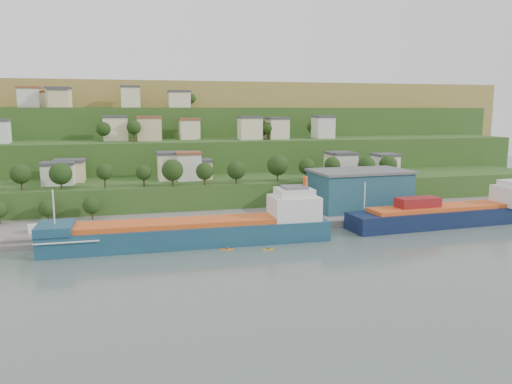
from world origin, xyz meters
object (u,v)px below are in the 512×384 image
object	(u,v)px
cargo_ship_far	(456,215)
warehouse	(359,189)
caravan	(41,229)
kayak_orange	(227,249)
cargo_ship_near	(199,233)

from	to	relation	value
cargo_ship_far	warehouse	bearing A→B (deg)	133.99
warehouse	caravan	distance (m)	96.54
caravan	kayak_orange	xyz separation A→B (m)	(45.93, -22.68, -2.42)
cargo_ship_far	kayak_orange	size ratio (longest dim) A/B	18.89
caravan	kayak_orange	size ratio (longest dim) A/B	1.85
warehouse	caravan	xyz separation A→B (m)	(-96.05, -7.80, -5.76)
cargo_ship_near	caravan	bearing A→B (deg)	159.87
warehouse	cargo_ship_near	bearing A→B (deg)	-159.79
caravan	kayak_orange	world-z (taller)	caravan
cargo_ship_far	kayak_orange	world-z (taller)	cargo_ship_far
cargo_ship_far	warehouse	xyz separation A→B (m)	(-21.97, 20.30, 5.68)
caravan	cargo_ship_far	bearing A→B (deg)	-19.68
cargo_ship_near	cargo_ship_far	world-z (taller)	cargo_ship_near
cargo_ship_near	kayak_orange	world-z (taller)	cargo_ship_near
caravan	kayak_orange	distance (m)	51.28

